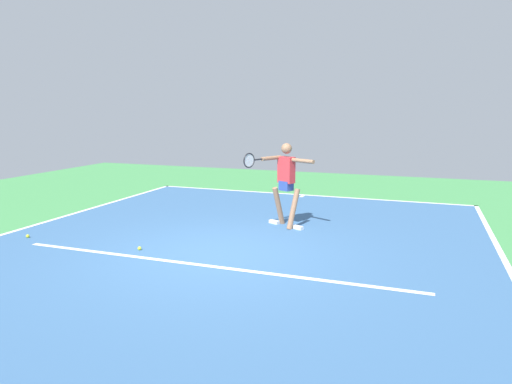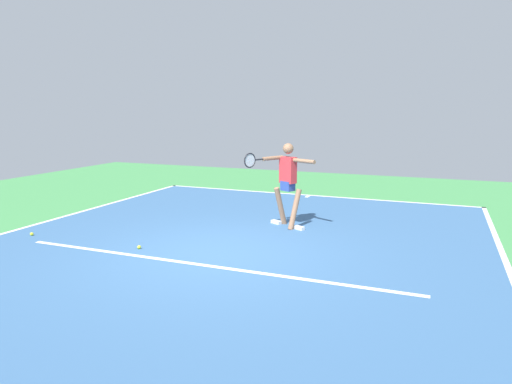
# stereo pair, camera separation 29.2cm
# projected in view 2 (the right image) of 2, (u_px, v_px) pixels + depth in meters

# --- Properties ---
(ground_plane) EXTENTS (21.45, 21.45, 0.00)m
(ground_plane) POSITION_uv_depth(u_px,v_px,m) (218.00, 253.00, 7.84)
(ground_plane) COLOR #428E4C
(court_surface) EXTENTS (9.11, 11.80, 0.00)m
(court_surface) POSITION_uv_depth(u_px,v_px,m) (218.00, 253.00, 7.84)
(court_surface) COLOR #38608E
(court_surface) RESTS_ON ground_plane
(court_line_baseline_near) EXTENTS (9.11, 0.10, 0.01)m
(court_line_baseline_near) POSITION_uv_depth(u_px,v_px,m) (309.00, 195.00, 13.18)
(court_line_baseline_near) COLOR white
(court_line_baseline_near) RESTS_ON ground_plane
(court_line_sideline_right) EXTENTS (0.10, 11.80, 0.01)m
(court_line_sideline_right) POSITION_uv_depth(u_px,v_px,m) (22.00, 228.00, 9.50)
(court_line_sideline_right) COLOR white
(court_line_sideline_right) RESTS_ON ground_plane
(court_line_service) EXTENTS (6.83, 0.10, 0.01)m
(court_line_service) POSITION_uv_depth(u_px,v_px,m) (200.00, 265.00, 7.27)
(court_line_service) COLOR white
(court_line_service) RESTS_ON ground_plane
(court_line_centre_mark) EXTENTS (0.10, 0.30, 0.01)m
(court_line_centre_mark) POSITION_uv_depth(u_px,v_px,m) (308.00, 196.00, 13.00)
(court_line_centre_mark) COLOR white
(court_line_centre_mark) RESTS_ON ground_plane
(tennis_player) EXTENTS (1.27, 1.14, 1.76)m
(tennis_player) POSITION_uv_depth(u_px,v_px,m) (287.00, 179.00, 9.45)
(tennis_player) COLOR #9E7051
(tennis_player) RESTS_ON ground_plane
(tennis_ball_by_sideline) EXTENTS (0.07, 0.07, 0.07)m
(tennis_ball_by_sideline) POSITION_uv_depth(u_px,v_px,m) (139.00, 247.00, 8.09)
(tennis_ball_by_sideline) COLOR #CCE033
(tennis_ball_by_sideline) RESTS_ON ground_plane
(tennis_ball_near_service_line) EXTENTS (0.07, 0.07, 0.07)m
(tennis_ball_near_service_line) POSITION_uv_depth(u_px,v_px,m) (32.00, 234.00, 8.95)
(tennis_ball_near_service_line) COLOR yellow
(tennis_ball_near_service_line) RESTS_ON ground_plane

